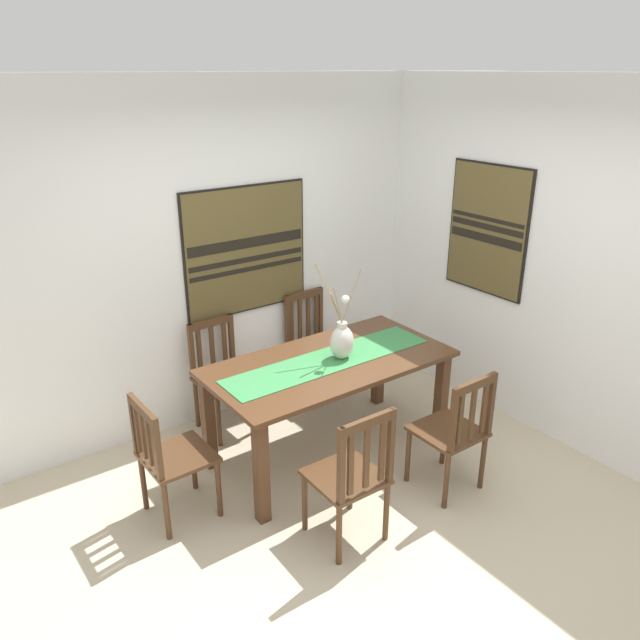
{
  "coord_description": "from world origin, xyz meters",
  "views": [
    {
      "loc": [
        -2.16,
        -2.45,
        2.73
      ],
      "look_at": [
        0.22,
        0.84,
        1.07
      ],
      "focal_mm": 34.85,
      "sensor_mm": 36.0,
      "label": 1
    }
  ],
  "objects_px": {
    "chair_0": "(352,476)",
    "chair_3": "(169,456)",
    "chair_1": "(222,375)",
    "painting_on_side_wall": "(488,230)",
    "dining_table": "(329,375)",
    "chair_2": "(454,431)",
    "centerpiece_vase": "(342,340)",
    "chair_4": "(313,344)",
    "painting_on_back_wall": "(246,250)"
  },
  "relations": [
    {
      "from": "chair_0",
      "to": "chair_3",
      "type": "bearing_deg",
      "value": 132.87
    },
    {
      "from": "chair_1",
      "to": "painting_on_side_wall",
      "type": "height_order",
      "value": "painting_on_side_wall"
    },
    {
      "from": "chair_0",
      "to": "dining_table",
      "type": "bearing_deg",
      "value": 61.36
    },
    {
      "from": "chair_1",
      "to": "chair_2",
      "type": "xyz_separation_m",
      "value": [
        0.88,
        -1.65,
        0.0
      ]
    },
    {
      "from": "chair_1",
      "to": "painting_on_side_wall",
      "type": "xyz_separation_m",
      "value": [
        2.0,
        -0.86,
        1.06
      ]
    },
    {
      "from": "dining_table",
      "to": "centerpiece_vase",
      "type": "height_order",
      "value": "centerpiece_vase"
    },
    {
      "from": "painting_on_side_wall",
      "to": "chair_2",
      "type": "bearing_deg",
      "value": -144.87
    },
    {
      "from": "chair_0",
      "to": "chair_1",
      "type": "height_order",
      "value": "chair_0"
    },
    {
      "from": "dining_table",
      "to": "chair_4",
      "type": "height_order",
      "value": "chair_4"
    },
    {
      "from": "chair_3",
      "to": "chair_0",
      "type": "bearing_deg",
      "value": -47.13
    },
    {
      "from": "chair_0",
      "to": "painting_on_back_wall",
      "type": "distance_m",
      "value": 2.11
    },
    {
      "from": "chair_1",
      "to": "painting_on_side_wall",
      "type": "relative_size",
      "value": 0.86
    },
    {
      "from": "chair_1",
      "to": "dining_table",
      "type": "bearing_deg",
      "value": -60.41
    },
    {
      "from": "chair_0",
      "to": "chair_2",
      "type": "distance_m",
      "value": 0.88
    },
    {
      "from": "chair_2",
      "to": "chair_4",
      "type": "bearing_deg",
      "value": 88.79
    },
    {
      "from": "centerpiece_vase",
      "to": "painting_on_back_wall",
      "type": "distance_m",
      "value": 1.16
    },
    {
      "from": "dining_table",
      "to": "painting_on_side_wall",
      "type": "bearing_deg",
      "value": -1.98
    },
    {
      "from": "chair_1",
      "to": "chair_3",
      "type": "xyz_separation_m",
      "value": [
        -0.79,
        -0.8,
        -0.0
      ]
    },
    {
      "from": "chair_3",
      "to": "chair_1",
      "type": "bearing_deg",
      "value": 45.24
    },
    {
      "from": "dining_table",
      "to": "chair_4",
      "type": "bearing_deg",
      "value": 61.67
    },
    {
      "from": "chair_0",
      "to": "painting_on_back_wall",
      "type": "bearing_deg",
      "value": 78.17
    },
    {
      "from": "chair_4",
      "to": "chair_3",
      "type": "bearing_deg",
      "value": -154.0
    },
    {
      "from": "chair_2",
      "to": "dining_table",
      "type": "bearing_deg",
      "value": 116.27
    },
    {
      "from": "centerpiece_vase",
      "to": "chair_2",
      "type": "relative_size",
      "value": 0.78
    },
    {
      "from": "chair_2",
      "to": "chair_4",
      "type": "relative_size",
      "value": 0.97
    },
    {
      "from": "chair_2",
      "to": "painting_on_back_wall",
      "type": "bearing_deg",
      "value": 104.53
    },
    {
      "from": "centerpiece_vase",
      "to": "painting_on_side_wall",
      "type": "bearing_deg",
      "value": -1.06
    },
    {
      "from": "chair_3",
      "to": "painting_on_side_wall",
      "type": "height_order",
      "value": "painting_on_side_wall"
    },
    {
      "from": "chair_0",
      "to": "chair_3",
      "type": "distance_m",
      "value": 1.16
    },
    {
      "from": "chair_2",
      "to": "chair_0",
      "type": "bearing_deg",
      "value": 179.57
    },
    {
      "from": "painting_on_back_wall",
      "to": "painting_on_side_wall",
      "type": "relative_size",
      "value": 1.05
    },
    {
      "from": "chair_4",
      "to": "chair_1",
      "type": "bearing_deg",
      "value": -177.88
    },
    {
      "from": "chair_3",
      "to": "painting_on_side_wall",
      "type": "xyz_separation_m",
      "value": [
        2.79,
        -0.06,
        1.06
      ]
    },
    {
      "from": "dining_table",
      "to": "painting_on_side_wall",
      "type": "xyz_separation_m",
      "value": [
        1.55,
        -0.05,
        0.86
      ]
    },
    {
      "from": "chair_1",
      "to": "chair_4",
      "type": "relative_size",
      "value": 0.96
    },
    {
      "from": "dining_table",
      "to": "chair_3",
      "type": "distance_m",
      "value": 1.26
    },
    {
      "from": "dining_table",
      "to": "chair_3",
      "type": "bearing_deg",
      "value": 179.5
    },
    {
      "from": "dining_table",
      "to": "painting_on_side_wall",
      "type": "distance_m",
      "value": 1.77
    },
    {
      "from": "chair_2",
      "to": "painting_on_back_wall",
      "type": "xyz_separation_m",
      "value": [
        -0.49,
        1.87,
        0.91
      ]
    },
    {
      "from": "chair_1",
      "to": "chair_4",
      "type": "xyz_separation_m",
      "value": [
        0.91,
        0.03,
        0.02
      ]
    },
    {
      "from": "chair_2",
      "to": "painting_on_back_wall",
      "type": "relative_size",
      "value": 0.83
    },
    {
      "from": "chair_3",
      "to": "chair_4",
      "type": "height_order",
      "value": "chair_4"
    },
    {
      "from": "chair_2",
      "to": "painting_on_back_wall",
      "type": "height_order",
      "value": "painting_on_back_wall"
    },
    {
      "from": "chair_3",
      "to": "painting_on_back_wall",
      "type": "distance_m",
      "value": 1.81
    },
    {
      "from": "painting_on_side_wall",
      "to": "chair_1",
      "type": "bearing_deg",
      "value": 156.75
    },
    {
      "from": "chair_4",
      "to": "painting_on_back_wall",
      "type": "distance_m",
      "value": 1.05
    },
    {
      "from": "painting_on_back_wall",
      "to": "painting_on_side_wall",
      "type": "xyz_separation_m",
      "value": [
        1.61,
        -1.08,
        0.15
      ]
    },
    {
      "from": "centerpiece_vase",
      "to": "chair_3",
      "type": "distance_m",
      "value": 1.42
    },
    {
      "from": "painting_on_side_wall",
      "to": "dining_table",
      "type": "bearing_deg",
      "value": 178.02
    },
    {
      "from": "chair_4",
      "to": "chair_0",
      "type": "bearing_deg",
      "value": -118.49
    }
  ]
}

